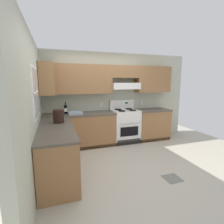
{
  "coord_description": "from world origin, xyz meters",
  "views": [
    {
      "loc": [
        -1.25,
        -3.28,
        1.73
      ],
      "look_at": [
        0.09,
        0.7,
        1.0
      ],
      "focal_mm": 27.84,
      "sensor_mm": 36.0,
      "label": 1
    }
  ],
  "objects_px": {
    "stove": "(125,125)",
    "bowl": "(76,113)",
    "wine_bottle": "(66,109)",
    "bucket": "(58,116)"
  },
  "relations": [
    {
      "from": "wine_bottle",
      "to": "stove",
      "type": "bearing_deg",
      "value": -3.03
    },
    {
      "from": "wine_bottle",
      "to": "bucket",
      "type": "xyz_separation_m",
      "value": [
        -0.21,
        -1.01,
        0.01
      ]
    },
    {
      "from": "stove",
      "to": "wine_bottle",
      "type": "relative_size",
      "value": 3.57
    },
    {
      "from": "bowl",
      "to": "bucket",
      "type": "xyz_separation_m",
      "value": [
        -0.44,
        -0.85,
        0.11
      ]
    },
    {
      "from": "bucket",
      "to": "wine_bottle",
      "type": "bearing_deg",
      "value": 78.41
    },
    {
      "from": "bowl",
      "to": "bucket",
      "type": "relative_size",
      "value": 1.33
    },
    {
      "from": "stove",
      "to": "bowl",
      "type": "distance_m",
      "value": 1.49
    },
    {
      "from": "stove",
      "to": "bucket",
      "type": "height_order",
      "value": "stove"
    },
    {
      "from": "stove",
      "to": "bucket",
      "type": "xyz_separation_m",
      "value": [
        -1.86,
        -0.92,
        0.57
      ]
    },
    {
      "from": "wine_bottle",
      "to": "bowl",
      "type": "relative_size",
      "value": 0.95
    }
  ]
}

